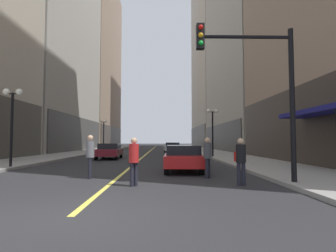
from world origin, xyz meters
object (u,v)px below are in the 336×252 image
Objects in this scene: car_white at (172,147)px; pedestrian_in_red_jacket at (134,158)px; street_lamp_right_mid at (213,122)px; fire_hydrant_right at (236,158)px; pedestrian_in_black_coat at (241,158)px; street_lamp_left_far at (104,129)px; car_maroon at (109,150)px; pedestrian_with_orange_bag at (208,154)px; traffic_light_near_right at (262,78)px; car_red at (183,157)px; pedestrian_in_grey_suit at (90,153)px; street_lamp_left_near at (12,110)px.

pedestrian_in_red_jacket is (-2.16, -24.45, 0.25)m from car_white.
fire_hydrant_right is (0.50, -5.76, -2.86)m from street_lamp_right_mid.
pedestrian_in_black_coat reaches higher than car_white.
car_white is 1.01× the size of street_lamp_left_far.
car_maroon is 14.20m from pedestrian_in_red_jacket.
street_lamp_right_mid is at bearing 69.51° from pedestrian_in_red_jacket.
pedestrian_in_black_coat is (7.29, -13.65, 0.23)m from car_maroon.
street_lamp_left_far is at bearing 111.07° from pedestrian_with_orange_bag.
street_lamp_left_far is (-11.03, 28.24, 2.30)m from pedestrian_in_black_coat.
traffic_light_near_right is 1.28× the size of street_lamp_right_mid.
fire_hydrant_right is at bearing -76.07° from car_white.
car_red is 2.57× the size of pedestrian_with_orange_bag.
pedestrian_in_red_jacket is 0.38× the size of street_lamp_right_mid.
street_lamp_left_near reaches higher than pedestrian_in_grey_suit.
car_red is at bearing -68.69° from street_lamp_left_far.
pedestrian_with_orange_bag reaches higher than car_maroon.
pedestrian_in_grey_suit is 0.40× the size of street_lamp_right_mid.
pedestrian_in_grey_suit is at bearing 136.88° from pedestrian_in_red_jacket.
pedestrian_in_black_coat is at bearing -26.29° from street_lamp_left_near.
pedestrian_in_red_jacket is 2.75m from pedestrian_in_grey_suit.
pedestrian_in_red_jacket is 29.34m from street_lamp_left_far.
street_lamp_right_mid is (1.77, 14.64, 2.30)m from pedestrian_in_black_coat.
car_red is 0.98× the size of street_lamp_right_mid.
car_red is 0.96× the size of car_maroon.
car_maroon is 9.37m from street_lamp_left_near.
pedestrian_in_red_jacket is at bearing -146.00° from pedestrian_with_orange_bag.
pedestrian_in_grey_suit reaches higher than car_white.
pedestrian_in_red_jacket reaches higher than car_maroon.
traffic_light_near_right is 14.87m from street_lamp_right_mid.
street_lamp_left_near is at bearing 173.17° from car_red.
pedestrian_with_orange_bag is at bearing -61.42° from car_maroon.
pedestrian_with_orange_bag is at bearing -88.20° from car_white.
car_maroon is at bearing 65.53° from street_lamp_left_near.
street_lamp_left_near is at bearing 153.71° from pedestrian_in_black_coat.
pedestrian_with_orange_bag is 7.72m from fire_hydrant_right.
street_lamp_right_mid is (3.34, -9.72, 2.54)m from car_white.
street_lamp_left_far is at bearing 111.31° from car_red.
pedestrian_in_grey_suit is at bearing -179.30° from pedestrian_with_orange_bag.
pedestrian_in_grey_suit is (-4.87, -0.06, 0.07)m from pedestrian_with_orange_bag.
car_maroon is at bearing 118.11° from pedestrian_in_black_coat.
pedestrian_in_red_jacket reaches higher than car_red.
pedestrian_with_orange_bag is 1.03× the size of pedestrian_in_black_coat.
car_red is at bearing 108.71° from pedestrian_with_orange_bag.
pedestrian_in_grey_suit is 27.07m from street_lamp_left_far.
street_lamp_left_far is (-9.46, 3.87, 2.54)m from car_white.
car_red is 6.05m from fire_hydrant_right.
street_lamp_right_mid is at bearing 94.96° from fire_hydrant_right.
street_lamp_right_mid is at bearing 78.37° from pedestrian_with_orange_bag.
fire_hydrant_right is at bearing -85.04° from street_lamp_right_mid.
pedestrian_in_black_coat is 2.05× the size of fire_hydrant_right.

